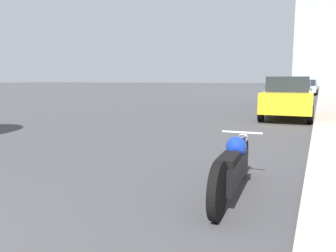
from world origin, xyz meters
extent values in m
cube|color=#B2ADA3|center=(5.68, 40.00, 0.07)|extent=(3.35, 240.00, 0.15)
cylinder|color=black|center=(3.06, 5.18, 0.34)|extent=(0.14, 0.68, 0.68)
cylinder|color=black|center=(3.16, 3.46, 0.34)|extent=(0.14, 0.68, 0.68)
cube|color=black|center=(3.11, 4.32, 0.35)|extent=(0.31, 1.32, 0.33)
sphere|color=#1433AD|center=(3.09, 4.58, 0.63)|extent=(0.30, 0.30, 0.30)
cube|color=black|center=(3.12, 4.04, 0.57)|extent=(0.25, 0.61, 0.10)
sphere|color=silver|center=(3.06, 5.21, 0.65)|extent=(0.16, 0.16, 0.16)
cylinder|color=silver|center=(3.07, 5.09, 0.75)|extent=(0.62, 0.07, 0.04)
cube|color=gold|center=(2.95, 14.10, 0.72)|extent=(1.99, 4.18, 0.77)
cube|color=#23282D|center=(2.95, 14.10, 1.41)|extent=(1.63, 2.04, 0.60)
cylinder|color=black|center=(2.03, 15.34, 0.34)|extent=(0.23, 0.69, 0.68)
cylinder|color=black|center=(3.76, 15.41, 0.34)|extent=(0.23, 0.69, 0.68)
cylinder|color=black|center=(2.14, 12.79, 0.34)|extent=(0.23, 0.69, 0.68)
cylinder|color=black|center=(3.87, 12.86, 0.34)|extent=(0.23, 0.69, 0.68)
cube|color=#1E6B33|center=(2.69, 26.34, 0.63)|extent=(1.86, 4.38, 0.64)
cube|color=#23282D|center=(2.69, 26.34, 1.27)|extent=(1.56, 2.11, 0.64)
cylinder|color=black|center=(1.81, 27.68, 0.31)|extent=(0.21, 0.62, 0.62)
cylinder|color=black|center=(3.54, 27.70, 0.31)|extent=(0.21, 0.62, 0.62)
cylinder|color=black|center=(1.84, 24.98, 0.31)|extent=(0.21, 0.62, 0.62)
cylinder|color=black|center=(3.57, 24.99, 0.31)|extent=(0.21, 0.62, 0.62)
cube|color=#BCBCC1|center=(3.00, 38.57, 0.64)|extent=(1.82, 4.18, 0.66)
cube|color=#23282D|center=(3.00, 38.57, 1.27)|extent=(1.49, 2.03, 0.61)
cylinder|color=black|center=(2.25, 39.88, 0.31)|extent=(0.22, 0.63, 0.62)
cylinder|color=black|center=(3.84, 39.82, 0.31)|extent=(0.22, 0.63, 0.62)
cylinder|color=black|center=(2.15, 37.32, 0.31)|extent=(0.22, 0.63, 0.62)
cylinder|color=black|center=(3.74, 37.26, 0.31)|extent=(0.22, 0.63, 0.62)
cube|color=silver|center=(2.72, 48.64, 0.64)|extent=(2.12, 4.02, 0.63)
cube|color=#23282D|center=(2.72, 48.64, 1.31)|extent=(1.66, 1.99, 0.71)
cylinder|color=black|center=(2.01, 49.91, 0.33)|extent=(0.26, 0.68, 0.66)
cylinder|color=black|center=(3.67, 49.75, 0.33)|extent=(0.26, 0.68, 0.66)
cylinder|color=black|center=(1.78, 47.52, 0.33)|extent=(0.26, 0.68, 0.66)
cylinder|color=black|center=(3.43, 47.36, 0.33)|extent=(0.26, 0.68, 0.66)
cube|color=#1E3899|center=(2.80, 60.60, 0.68)|extent=(1.75, 4.22, 0.73)
cube|color=#23282D|center=(2.80, 60.60, 1.35)|extent=(1.47, 2.03, 0.61)
cylinder|color=black|center=(1.98, 61.89, 0.31)|extent=(0.21, 0.63, 0.62)
cylinder|color=black|center=(3.58, 61.91, 0.31)|extent=(0.21, 0.63, 0.62)
cylinder|color=black|center=(2.01, 59.29, 0.31)|extent=(0.21, 0.63, 0.62)
cylinder|color=black|center=(3.62, 59.31, 0.31)|extent=(0.21, 0.63, 0.62)
camera|label=1|loc=(4.13, 0.02, 1.56)|focal=35.00mm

